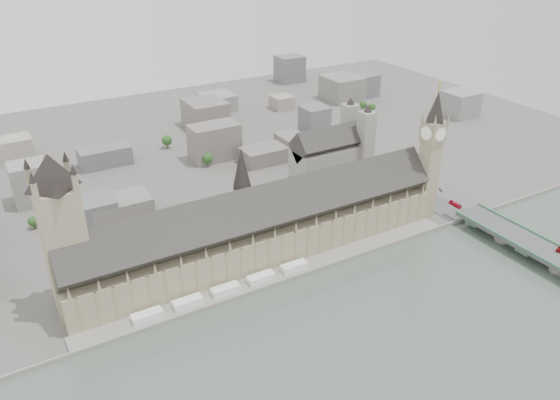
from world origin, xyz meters
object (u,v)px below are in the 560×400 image
elizabeth_tower (431,147)px  red_bus_north (455,205)px  palace_of_westminster (261,228)px  westminster_bridge (550,259)px  car_approach (441,190)px  victoria_tower (62,228)px  westminster_abbey (332,156)px

elizabeth_tower → red_bus_north: elizabeth_tower is taller
palace_of_westminster → westminster_bridge: palace_of_westminster is taller
red_bus_north → car_approach: bearing=69.5°
elizabeth_tower → victoria_tower: (-260.00, 18.00, -2.88)m
westminster_bridge → red_bus_north: bearing=94.4°
westminster_abbey → red_bus_north: (44.96, -102.45, -13.24)m
westminster_bridge → westminster_abbey: size_ratio=4.78×
red_bus_north → car_approach: red_bus_north is taller
westminster_bridge → car_approach: bearing=87.7°
palace_of_westminster → victoria_tower: size_ratio=2.65×
palace_of_westminster → westminster_bridge: bearing=-33.5°
red_bus_north → westminster_bridge: bearing=-84.3°
elizabeth_tower → palace_of_westminster: bearing=175.2°
car_approach → victoria_tower: bearing=-159.2°
westminster_bridge → car_approach: (4.18, 105.73, 5.81)m
red_bus_north → car_approach: 27.68m
elizabeth_tower → westminster_bridge: bearing=-75.9°
westminster_abbey → palace_of_westminster: bearing=-145.8°
victoria_tower → palace_of_westminster: bearing=-3.0°
elizabeth_tower → westminster_abbey: elizabeth_tower is taller
victoria_tower → westminster_abbey: victoria_tower is taller
elizabeth_tower → westminster_bridge: (24.00, -95.50, -52.96)m
westminster_bridge → red_bus_north: size_ratio=28.54×
elizabeth_tower → red_bus_north: size_ratio=9.44×
westminster_abbey → car_approach: bearing=-54.3°
westminster_abbey → victoria_tower: bearing=-163.5°
elizabeth_tower → westminster_abbey: 96.91m
elizabeth_tower → red_bus_north: bearing=-40.8°
palace_of_westminster → westminster_bridge: (162.00, -107.20, -17.58)m
palace_of_westminster → car_approach: 166.60m
westminster_bridge → palace_of_westminster: bearing=146.5°
elizabeth_tower → westminster_bridge: elizabeth_tower is taller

